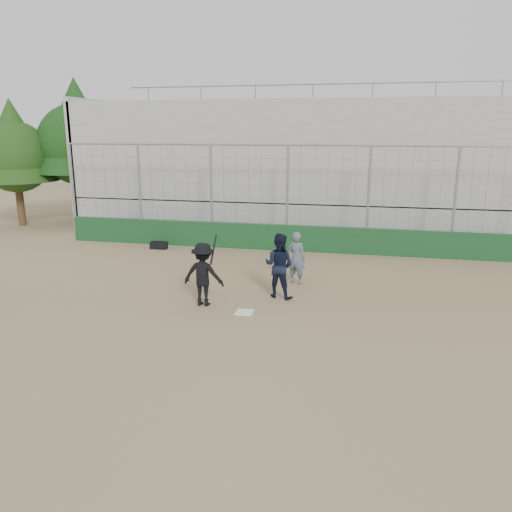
% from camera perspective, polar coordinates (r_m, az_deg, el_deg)
% --- Properties ---
extents(ground, '(90.00, 90.00, 0.00)m').
position_cam_1_polar(ground, '(12.83, -1.33, -6.49)').
color(ground, brown).
rests_on(ground, ground).
extents(home_plate, '(0.44, 0.44, 0.02)m').
position_cam_1_polar(home_plate, '(12.83, -1.33, -6.44)').
color(home_plate, white).
rests_on(home_plate, ground).
extents(backstop, '(18.10, 0.25, 4.04)m').
position_cam_1_polar(backstop, '(19.22, 3.54, 3.44)').
color(backstop, '#123B1B').
rests_on(backstop, ground).
extents(bleachers, '(20.25, 6.70, 6.98)m').
position_cam_1_polar(bleachers, '(23.84, 5.46, 10.25)').
color(bleachers, '#959595').
rests_on(bleachers, ground).
extents(tree_left, '(4.48, 4.48, 7.00)m').
position_cam_1_polar(tree_left, '(26.56, -19.70, 13.07)').
color(tree_left, '#3B2515').
rests_on(tree_left, ground).
extents(tree_right, '(3.84, 3.84, 6.00)m').
position_cam_1_polar(tree_right, '(26.75, -25.94, 11.14)').
color(tree_right, '#3D2B16').
rests_on(tree_right, ground).
extents(batter_at_plate, '(1.12, 0.77, 1.85)m').
position_cam_1_polar(batter_at_plate, '(13.21, -6.04, -2.09)').
color(batter_at_plate, black).
rests_on(batter_at_plate, ground).
extents(catcher_crouched, '(1.06, 0.94, 1.22)m').
position_cam_1_polar(catcher_crouched, '(13.80, 2.62, -2.33)').
color(catcher_crouched, black).
rests_on(catcher_crouched, ground).
extents(umpire, '(0.68, 0.56, 1.44)m').
position_cam_1_polar(umpire, '(15.06, 4.63, -0.51)').
color(umpire, slate).
rests_on(umpire, ground).
extents(equipment_bag, '(0.68, 0.32, 0.32)m').
position_cam_1_polar(equipment_bag, '(19.95, -11.05, 1.21)').
color(equipment_bag, black).
rests_on(equipment_bag, ground).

